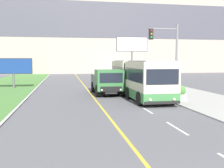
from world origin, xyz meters
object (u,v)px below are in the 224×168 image
(planter_round_second, at_px, (159,87))
(billboard_large, at_px, (132,46))
(dump_truck, at_px, (107,82))
(city_bus, at_px, (138,78))
(planter_round_near, at_px, (180,93))
(billboard_small, at_px, (13,67))
(planter_round_far, at_px, (136,80))
(car_distant, at_px, (107,76))
(planter_round_third, at_px, (145,83))
(traffic_light_mast, at_px, (169,53))

(planter_round_second, bearing_deg, billboard_large, 84.91)
(dump_truck, bearing_deg, city_bus, -27.58)
(planter_round_near, bearing_deg, billboard_small, 140.22)
(city_bus, xyz_separation_m, planter_round_far, (2.59, 10.12, -1.00))
(city_bus, bearing_deg, billboard_large, 77.18)
(billboard_small, bearing_deg, car_distant, 35.12)
(dump_truck, relative_size, billboard_large, 0.90)
(car_distant, xyz_separation_m, planter_round_third, (2.36, -11.90, -0.08))
(billboard_small, distance_m, planter_round_second, 16.62)
(planter_round_near, distance_m, planter_round_second, 4.41)
(traffic_light_mast, height_order, planter_round_near, traffic_light_mast)
(dump_truck, relative_size, planter_round_near, 5.11)
(traffic_light_mast, distance_m, planter_round_near, 3.39)
(car_distant, xyz_separation_m, planter_round_near, (2.51, -20.72, -0.09))
(planter_round_second, xyz_separation_m, planter_round_third, (-0.09, 4.41, -0.01))
(car_distant, bearing_deg, traffic_light_mast, -86.30)
(planter_round_third, bearing_deg, planter_round_far, 87.28)
(car_distant, height_order, planter_round_second, car_distant)
(city_bus, xyz_separation_m, planter_round_second, (2.47, 1.30, -1.00))
(billboard_small, relative_size, planter_round_near, 3.54)
(billboard_large, height_order, planter_round_near, billboard_large)
(car_distant, distance_m, planter_round_near, 20.87)
(city_bus, distance_m, traffic_light_mast, 4.28)
(dump_truck, distance_m, planter_round_third, 6.61)
(planter_round_near, bearing_deg, billboard_large, 86.18)
(city_bus, xyz_separation_m, billboard_large, (3.87, 17.00, 3.67))
(city_bus, relative_size, billboard_small, 2.81)
(planter_round_near, bearing_deg, planter_round_far, 89.72)
(dump_truck, bearing_deg, planter_round_second, -0.29)
(planter_round_third, height_order, planter_round_far, planter_round_far)
(dump_truck, height_order, billboard_small, billboard_small)
(traffic_light_mast, xyz_separation_m, planter_round_second, (1.09, 4.72, -3.16))
(car_distant, height_order, traffic_light_mast, traffic_light_mast)
(planter_round_far, bearing_deg, car_distant, 108.97)
(city_bus, distance_m, planter_round_far, 10.49)
(planter_round_near, relative_size, planter_round_far, 0.97)
(billboard_large, xyz_separation_m, planter_round_far, (-1.28, -6.88, -4.67))
(billboard_large, bearing_deg, planter_round_second, -95.09)
(planter_round_far, bearing_deg, traffic_light_mast, -95.12)
(traffic_light_mast, relative_size, planter_round_far, 4.86)
(traffic_light_mast, bearing_deg, billboard_small, 137.18)
(billboard_small, height_order, planter_round_far, billboard_small)
(billboard_large, relative_size, planter_round_near, 5.66)
(planter_round_near, bearing_deg, planter_round_third, 90.94)
(planter_round_third, bearing_deg, billboard_large, 82.50)
(dump_truck, bearing_deg, billboard_small, 141.02)
(traffic_light_mast, xyz_separation_m, billboard_large, (2.49, 20.42, 1.51))
(dump_truck, relative_size, car_distant, 1.41)
(city_bus, bearing_deg, billboard_small, 143.16)
(billboard_large, bearing_deg, traffic_light_mast, -96.95)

